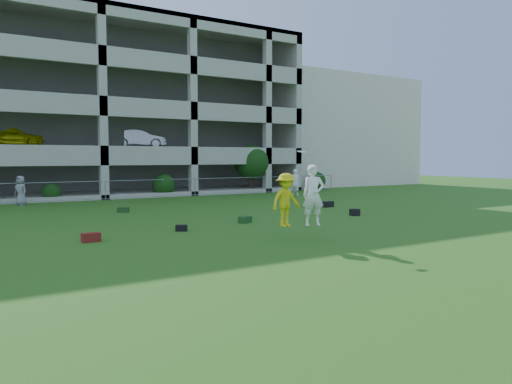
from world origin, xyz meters
TOP-DOWN VIEW (x-y plane):
  - ground at (0.00, 0.00)m, footprint 100.00×100.00m
  - stucco_building at (23.00, 28.00)m, footprint 16.00×14.00m
  - bystander_c at (-4.84, 17.97)m, footprint 0.87×0.93m
  - bystander_e at (11.99, 15.76)m, footprint 0.73×0.78m
  - bag_red_a at (-4.60, 4.02)m, footprint 0.56×0.32m
  - bag_black_b at (-1.33, 4.61)m, footprint 0.47×0.42m
  - bag_green_c at (1.71, 5.32)m, footprint 0.60×0.53m
  - crate_d at (7.11, 4.79)m, footprint 0.35×0.35m
  - bag_black_e at (8.60, 8.35)m, footprint 0.63×0.37m
  - bag_green_g at (-1.25, 11.53)m, footprint 0.58×0.54m
  - frisbee_contest at (0.95, 0.96)m, footprint 1.68×1.19m
  - parking_garage at (-0.00, 27.70)m, footprint 30.00×14.00m
  - fence at (0.00, 19.00)m, footprint 36.06×0.06m
  - shrub_row at (4.59, 19.70)m, footprint 34.38×2.52m

SIDE VIEW (x-z plane):
  - ground at x=0.00m, z-range 0.00..0.00m
  - bag_black_b at x=-1.33m, z-range 0.00..0.22m
  - bag_green_g at x=-1.25m, z-range 0.00..0.25m
  - bag_green_c at x=1.71m, z-range 0.00..0.26m
  - bag_red_a at x=-4.60m, z-range 0.00..0.28m
  - crate_d at x=7.11m, z-range 0.00..0.30m
  - bag_black_e at x=8.60m, z-range 0.00..0.30m
  - fence at x=0.00m, z-range 0.01..1.21m
  - bystander_c at x=-4.84m, z-range 0.00..1.60m
  - bystander_e at x=11.99m, z-range 0.00..1.80m
  - frisbee_contest at x=0.95m, z-range 0.12..2.51m
  - shrub_row at x=4.59m, z-range -0.24..3.26m
  - stucco_building at x=23.00m, z-range 0.00..10.00m
  - parking_garage at x=0.00m, z-range 0.01..12.01m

